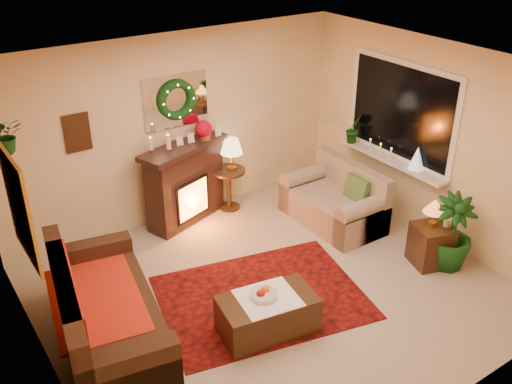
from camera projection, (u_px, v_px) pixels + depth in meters
floor at (273, 290)px, 6.68m from camera, size 5.00×5.00×0.00m
ceiling at (276, 72)px, 5.48m from camera, size 5.00×5.00×0.00m
wall_back at (177, 129)px, 7.73m from camera, size 5.00×5.00×0.00m
wall_front at (444, 302)px, 4.43m from camera, size 5.00×5.00×0.00m
wall_left at (36, 269)px, 4.83m from camera, size 4.50×4.50×0.00m
wall_right at (432, 142)px, 7.32m from camera, size 4.50×4.50×0.00m
area_rug at (262, 297)px, 6.55m from camera, size 2.59×2.16×0.01m
sofa at (108, 306)px, 5.75m from camera, size 1.28×2.22×0.90m
red_throw at (96, 299)px, 5.80m from camera, size 0.87×1.42×0.02m
fireplace at (185, 185)px, 7.90m from camera, size 1.24×0.73×1.08m
poinsettia at (203, 129)px, 7.72m from camera, size 0.24×0.24×0.24m
mantel_candle_a at (151, 144)px, 7.36m from camera, size 0.06×0.06×0.17m
mantel_candle_b at (168, 142)px, 7.41m from camera, size 0.06×0.06×0.19m
mantel_mirror at (176, 101)px, 7.53m from camera, size 0.92×0.02×0.72m
wreath at (177, 100)px, 7.49m from camera, size 0.55×0.11×0.55m
wall_art at (77, 133)px, 6.92m from camera, size 0.32×0.03×0.48m
gold_mirror at (19, 207)px, 4.85m from camera, size 0.03×0.84×1.00m
hanging_plant at (9, 151)px, 5.37m from camera, size 0.33×0.28×0.36m
loveseat at (334, 196)px, 7.89m from camera, size 0.84×1.43×0.83m
window_frame at (401, 111)px, 7.61m from camera, size 0.03×1.86×1.36m
window_glass at (400, 112)px, 7.60m from camera, size 0.02×1.70×1.22m
window_sill at (390, 160)px, 7.87m from camera, size 0.22×1.86×0.04m
mini_tree at (417, 158)px, 7.50m from camera, size 0.21×0.21×0.32m
sill_plant at (353, 130)px, 8.28m from camera, size 0.30×0.24×0.54m
side_table_round at (229, 188)px, 8.29m from camera, size 0.56×0.56×0.62m
lamp_cream at (232, 153)px, 8.04m from camera, size 0.32×0.32×0.49m
end_table_square at (431, 245)px, 7.05m from camera, size 0.54×0.54×0.53m
lamp_tiffany at (434, 210)px, 6.85m from camera, size 0.27×0.27×0.39m
coffee_table at (268, 315)px, 5.97m from camera, size 1.08×0.71×0.42m
fruit_bowl at (264, 295)px, 5.87m from camera, size 0.28×0.28×0.06m
floor_palm at (450, 234)px, 6.93m from camera, size 2.11×2.11×2.87m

